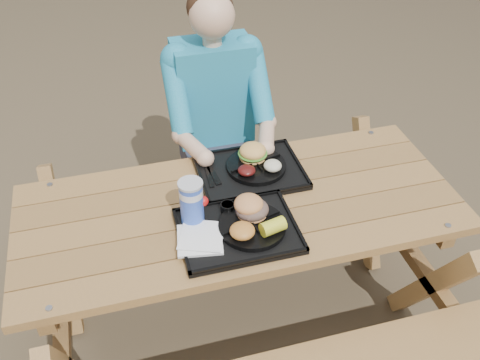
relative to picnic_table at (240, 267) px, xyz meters
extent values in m
plane|color=#999999|center=(0.00, 0.00, -0.38)|extent=(60.00, 60.00, 0.00)
cube|color=black|center=(-0.05, -0.16, 0.39)|extent=(0.45, 0.35, 0.02)
cube|color=black|center=(0.10, 0.18, 0.39)|extent=(0.45, 0.35, 0.02)
cylinder|color=black|center=(0.00, -0.16, 0.41)|extent=(0.26, 0.26, 0.02)
cylinder|color=black|center=(0.13, 0.19, 0.41)|extent=(0.26, 0.26, 0.02)
cube|color=white|center=(-0.20, -0.18, 0.40)|extent=(0.19, 0.19, 0.02)
cylinder|color=blue|center=(-0.21, -0.06, 0.49)|extent=(0.09, 0.09, 0.18)
cylinder|color=black|center=(-0.06, -0.04, 0.41)|extent=(0.06, 0.06, 0.03)
cylinder|color=yellow|center=(0.01, -0.04, 0.41)|extent=(0.05, 0.05, 0.03)
ellipsoid|color=#CF8936|center=(-0.05, -0.21, 0.44)|extent=(0.10, 0.10, 0.05)
cube|color=black|center=(-0.07, 0.19, 0.40)|extent=(0.04, 0.15, 0.01)
ellipsoid|color=#4E100F|center=(0.07, 0.14, 0.43)|extent=(0.08, 0.08, 0.03)
ellipsoid|color=beige|center=(0.18, 0.14, 0.44)|extent=(0.08, 0.08, 0.04)
camera|label=1|loc=(-0.43, -1.57, 1.83)|focal=40.00mm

